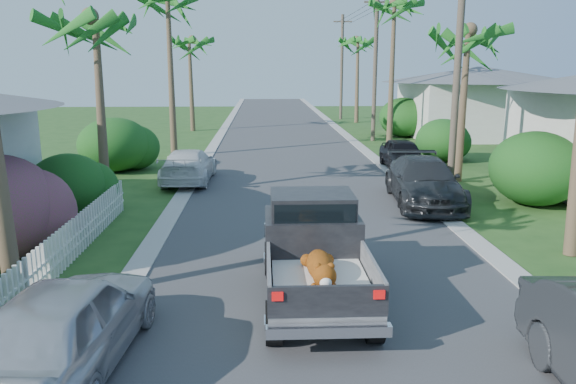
{
  "coord_description": "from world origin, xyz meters",
  "views": [
    {
      "loc": [
        -1.36,
        -7.2,
        4.6
      ],
      "look_at": [
        -0.73,
        7.07,
        1.4
      ],
      "focal_mm": 35.0,
      "sensor_mm": 36.0,
      "label": 1
    }
  ],
  "objects_px": {
    "pickup_truck": "(313,246)",
    "parked_car_rf": "(403,155)",
    "parked_car_ln": "(67,324)",
    "palm_l_d": "(189,40)",
    "house_right_far": "(478,105)",
    "utility_pole_c": "(375,67)",
    "parked_car_rm": "(424,182)",
    "utility_pole_d": "(342,67)",
    "palm_l_b": "(94,18)",
    "palm_r_d": "(358,40)",
    "palm_r_b": "(468,31)",
    "parked_car_lf": "(189,166)",
    "utility_pole_b": "(458,67)",
    "palm_r_c": "(395,4)"
  },
  "relations": [
    {
      "from": "palm_l_b",
      "to": "utility_pole_c",
      "type": "distance_m",
      "value": 20.3
    },
    {
      "from": "pickup_truck",
      "to": "parked_car_lf",
      "type": "relative_size",
      "value": 1.1
    },
    {
      "from": "parked_car_rm",
      "to": "parked_car_ln",
      "type": "distance_m",
      "value": 13.45
    },
    {
      "from": "house_right_far",
      "to": "utility_pole_c",
      "type": "relative_size",
      "value": 1.0
    },
    {
      "from": "parked_car_ln",
      "to": "pickup_truck",
      "type": "bearing_deg",
      "value": -139.42
    },
    {
      "from": "parked_car_rm",
      "to": "palm_l_d",
      "type": "relative_size",
      "value": 0.68
    },
    {
      "from": "parked_car_ln",
      "to": "palm_l_d",
      "type": "bearing_deg",
      "value": -81.67
    },
    {
      "from": "palm_l_b",
      "to": "palm_r_c",
      "type": "xyz_separation_m",
      "value": [
        13.0,
        14.0,
        1.96
      ]
    },
    {
      "from": "palm_r_b",
      "to": "palm_r_c",
      "type": "relative_size",
      "value": 0.77
    },
    {
      "from": "pickup_truck",
      "to": "parked_car_lf",
      "type": "xyz_separation_m",
      "value": [
        -4.02,
        11.55,
        -0.34
      ]
    },
    {
      "from": "pickup_truck",
      "to": "parked_car_rf",
      "type": "xyz_separation_m",
      "value": [
        5.36,
        14.14,
        -0.33
      ]
    },
    {
      "from": "palm_r_b",
      "to": "utility_pole_b",
      "type": "relative_size",
      "value": 0.8
    },
    {
      "from": "parked_car_lf",
      "to": "palm_r_d",
      "type": "height_order",
      "value": "palm_r_d"
    },
    {
      "from": "parked_car_ln",
      "to": "palm_r_c",
      "type": "distance_m",
      "value": 28.27
    },
    {
      "from": "parked_car_rm",
      "to": "palm_r_c",
      "type": "bearing_deg",
      "value": 86.48
    },
    {
      "from": "house_right_far",
      "to": "palm_r_c",
      "type": "bearing_deg",
      "value": -149.53
    },
    {
      "from": "palm_l_b",
      "to": "palm_l_d",
      "type": "bearing_deg",
      "value": 89.22
    },
    {
      "from": "parked_car_rm",
      "to": "utility_pole_c",
      "type": "xyz_separation_m",
      "value": [
        1.5,
        16.72,
        3.84
      ]
    },
    {
      "from": "utility_pole_c",
      "to": "palm_l_d",
      "type": "bearing_deg",
      "value": 153.62
    },
    {
      "from": "utility_pole_c",
      "to": "parked_car_rm",
      "type": "bearing_deg",
      "value": -95.14
    },
    {
      "from": "parked_car_rf",
      "to": "palm_r_d",
      "type": "height_order",
      "value": "palm_r_d"
    },
    {
      "from": "palm_r_c",
      "to": "utility_pole_b",
      "type": "relative_size",
      "value": 1.04
    },
    {
      "from": "pickup_truck",
      "to": "utility_pole_b",
      "type": "height_order",
      "value": "utility_pole_b"
    },
    {
      "from": "parked_car_rm",
      "to": "palm_r_d",
      "type": "relative_size",
      "value": 0.66
    },
    {
      "from": "palm_r_b",
      "to": "house_right_far",
      "type": "height_order",
      "value": "palm_r_b"
    },
    {
      "from": "parked_car_rf",
      "to": "palm_r_d",
      "type": "xyz_separation_m",
      "value": [
        1.5,
        22.11,
        6.06
      ]
    },
    {
      "from": "parked_car_rm",
      "to": "palm_l_b",
      "type": "bearing_deg",
      "value": -179.17
    },
    {
      "from": "house_right_far",
      "to": "utility_pole_c",
      "type": "distance_m",
      "value": 8.06
    },
    {
      "from": "palm_l_d",
      "to": "house_right_far",
      "type": "xyz_separation_m",
      "value": [
        19.5,
        -4.0,
        -4.32
      ]
    },
    {
      "from": "palm_l_b",
      "to": "palm_r_d",
      "type": "xyz_separation_m",
      "value": [
        13.3,
        28.0,
        0.59
      ]
    },
    {
      "from": "house_right_far",
      "to": "utility_pole_b",
      "type": "relative_size",
      "value": 1.0
    },
    {
      "from": "parked_car_rm",
      "to": "palm_r_c",
      "type": "xyz_separation_m",
      "value": [
        2.1,
        14.72,
        7.34
      ]
    },
    {
      "from": "palm_r_b",
      "to": "utility_pole_d",
      "type": "distance_m",
      "value": 28.05
    },
    {
      "from": "pickup_truck",
      "to": "utility_pole_c",
      "type": "distance_m",
      "value": 25.23
    },
    {
      "from": "palm_r_d",
      "to": "house_right_far",
      "type": "bearing_deg",
      "value": -56.98
    },
    {
      "from": "palm_r_c",
      "to": "house_right_far",
      "type": "bearing_deg",
      "value": 30.47
    },
    {
      "from": "palm_l_b",
      "to": "parked_car_ln",
      "type": "bearing_deg",
      "value": -77.78
    },
    {
      "from": "parked_car_rm",
      "to": "parked_car_rf",
      "type": "distance_m",
      "value": 6.67
    },
    {
      "from": "palm_r_d",
      "to": "utility_pole_c",
      "type": "distance_m",
      "value": 12.22
    },
    {
      "from": "parked_car_rf",
      "to": "palm_r_b",
      "type": "height_order",
      "value": "palm_r_b"
    },
    {
      "from": "palm_l_b",
      "to": "palm_l_d",
      "type": "distance_m",
      "value": 22.0
    },
    {
      "from": "parked_car_lf",
      "to": "palm_l_d",
      "type": "height_order",
      "value": "palm_l_d"
    },
    {
      "from": "parked_car_ln",
      "to": "palm_l_b",
      "type": "relative_size",
      "value": 0.6
    },
    {
      "from": "palm_r_d",
      "to": "utility_pole_c",
      "type": "bearing_deg",
      "value": -94.29
    },
    {
      "from": "utility_pole_c",
      "to": "utility_pole_d",
      "type": "distance_m",
      "value": 15.0
    },
    {
      "from": "house_right_far",
      "to": "utility_pole_d",
      "type": "bearing_deg",
      "value": 119.65
    },
    {
      "from": "house_right_far",
      "to": "palm_r_d",
      "type": "bearing_deg",
      "value": 123.02
    },
    {
      "from": "parked_car_rm",
      "to": "house_right_far",
      "type": "distance_m",
      "value": 20.77
    },
    {
      "from": "palm_r_d",
      "to": "utility_pole_b",
      "type": "bearing_deg",
      "value": -91.91
    },
    {
      "from": "pickup_truck",
      "to": "palm_r_d",
      "type": "distance_m",
      "value": 37.33
    }
  ]
}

